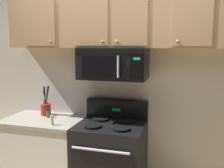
{
  "coord_description": "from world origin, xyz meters",
  "views": [
    {
      "loc": [
        0.8,
        -2.28,
        1.79
      ],
      "look_at": [
        0.0,
        0.49,
        1.35
      ],
      "focal_mm": 41.92,
      "sensor_mm": 36.0,
      "label": 1
    }
  ],
  "objects_px": {
    "stove_range": "(110,161)",
    "utensil_crock_red": "(46,107)",
    "salt_shaker": "(52,120)",
    "spice_jar": "(48,114)",
    "over_range_microwave": "(113,64)"
  },
  "relations": [
    {
      "from": "utensil_crock_red",
      "to": "spice_jar",
      "type": "relative_size",
      "value": 3.55
    },
    {
      "from": "utensil_crock_red",
      "to": "salt_shaker",
      "type": "bearing_deg",
      "value": -51.66
    },
    {
      "from": "over_range_microwave",
      "to": "utensil_crock_red",
      "type": "bearing_deg",
      "value": 177.13
    },
    {
      "from": "salt_shaker",
      "to": "spice_jar",
      "type": "height_order",
      "value": "same"
    },
    {
      "from": "stove_range",
      "to": "over_range_microwave",
      "type": "distance_m",
      "value": 1.11
    },
    {
      "from": "stove_range",
      "to": "over_range_microwave",
      "type": "relative_size",
      "value": 1.47
    },
    {
      "from": "salt_shaker",
      "to": "spice_jar",
      "type": "distance_m",
      "value": 0.31
    },
    {
      "from": "over_range_microwave",
      "to": "salt_shaker",
      "type": "height_order",
      "value": "over_range_microwave"
    },
    {
      "from": "over_range_microwave",
      "to": "salt_shaker",
      "type": "relative_size",
      "value": 7.13
    },
    {
      "from": "stove_range",
      "to": "utensil_crock_red",
      "type": "xyz_separation_m",
      "value": [
        -0.9,
        0.16,
        0.53
      ]
    },
    {
      "from": "utensil_crock_red",
      "to": "spice_jar",
      "type": "bearing_deg",
      "value": -50.13
    },
    {
      "from": "utensil_crock_red",
      "to": "salt_shaker",
      "type": "height_order",
      "value": "utensil_crock_red"
    },
    {
      "from": "stove_range",
      "to": "utensil_crock_red",
      "type": "relative_size",
      "value": 2.99
    },
    {
      "from": "over_range_microwave",
      "to": "utensil_crock_red",
      "type": "relative_size",
      "value": 2.03
    },
    {
      "from": "over_range_microwave",
      "to": "stove_range",
      "type": "bearing_deg",
      "value": -89.86
    }
  ]
}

